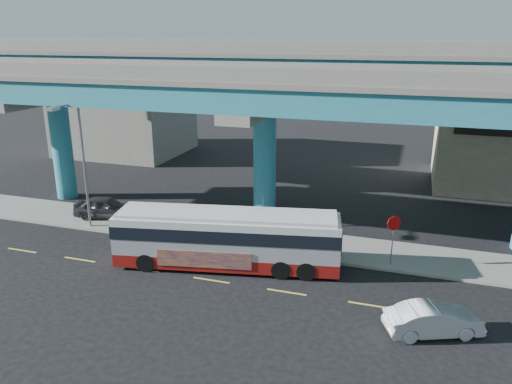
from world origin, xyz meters
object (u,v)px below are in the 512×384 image
(parked_car, at_px, (105,207))
(transit_bus, at_px, (227,237))
(stop_sign, at_px, (394,229))
(sedan, at_px, (433,320))
(street_lamp, at_px, (76,148))

(parked_car, bearing_deg, transit_bus, -124.87)
(transit_bus, distance_m, stop_sign, 8.88)
(stop_sign, bearing_deg, transit_bus, -173.60)
(transit_bus, relative_size, sedan, 2.90)
(street_lamp, bearing_deg, sedan, -14.04)
(sedan, bearing_deg, stop_sign, -3.84)
(stop_sign, bearing_deg, parked_car, 164.50)
(parked_car, distance_m, stop_sign, 19.06)
(transit_bus, relative_size, parked_car, 2.76)
(transit_bus, distance_m, parked_car, 11.31)
(sedan, xyz_separation_m, parked_car, (-21.03, 7.54, 0.20))
(parked_car, bearing_deg, street_lamp, 165.47)
(street_lamp, xyz_separation_m, stop_sign, (19.00, 0.75, -3.24))
(sedan, bearing_deg, parked_car, 47.37)
(parked_car, distance_m, street_lamp, 5.11)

